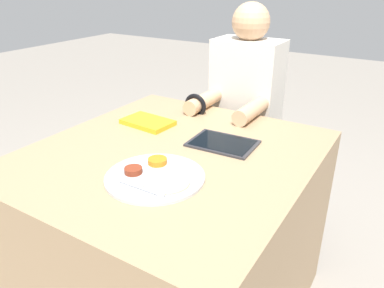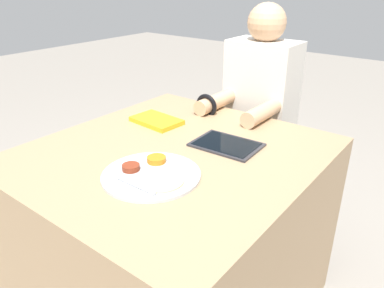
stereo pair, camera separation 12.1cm
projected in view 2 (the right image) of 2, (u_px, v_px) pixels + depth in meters
dining_table at (175, 235)px, 1.51m from camera, size 0.97×1.04×0.76m
thali_tray at (151, 174)px, 1.18m from camera, size 0.31×0.31×0.03m
red_notebook at (157, 121)px, 1.60m from camera, size 0.22×0.15×0.02m
tablet_device at (227, 145)px, 1.39m from camera, size 0.25×0.19×0.01m
person_diner at (257, 135)px, 1.92m from camera, size 0.34×0.45×1.23m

